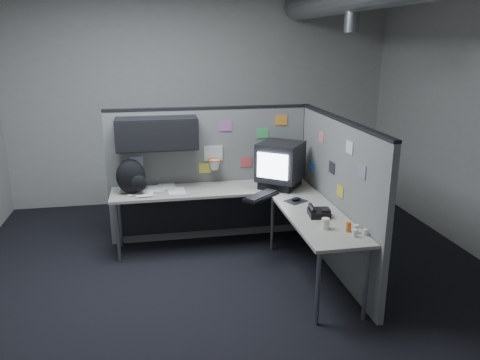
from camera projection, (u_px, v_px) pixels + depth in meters
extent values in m
cube|color=black|center=(237.00, 286.00, 4.70)|extent=(5.60, 5.60, 0.01)
cube|color=#9E9E99|center=(202.00, 95.00, 6.88)|extent=(5.60, 0.01, 3.20)
cube|color=#9E9E99|center=(382.00, 272.00, 1.60)|extent=(5.60, 0.01, 3.20)
cylinder|color=slate|center=(352.00, 18.00, 4.96)|extent=(0.16, 0.16, 0.30)
cube|color=slate|center=(210.00, 175.00, 5.68)|extent=(2.43, 0.06, 1.60)
cube|color=black|center=(209.00, 108.00, 5.45)|extent=(2.43, 0.07, 0.03)
cube|color=black|center=(304.00, 170.00, 5.89)|extent=(0.07, 0.07, 1.60)
cube|color=black|center=(157.00, 133.00, 5.22)|extent=(0.90, 0.35, 0.35)
cube|color=black|center=(157.00, 136.00, 5.05)|extent=(0.90, 0.02, 0.33)
cube|color=silver|center=(213.00, 153.00, 5.57)|extent=(0.22, 0.02, 0.18)
torus|color=#D85914|center=(214.00, 160.00, 5.50)|extent=(0.16, 0.16, 0.01)
cone|color=white|center=(214.00, 165.00, 5.52)|extent=(0.14, 0.14, 0.11)
cube|color=silver|center=(137.00, 161.00, 5.43)|extent=(0.15, 0.01, 0.12)
cube|color=#B266B2|center=(225.00, 126.00, 5.51)|extent=(0.15, 0.01, 0.12)
cube|color=#CC4C4C|center=(246.00, 162.00, 5.68)|extent=(0.15, 0.01, 0.12)
cube|color=#4CB266|center=(262.00, 133.00, 5.62)|extent=(0.15, 0.01, 0.12)
cube|color=orange|center=(281.00, 120.00, 5.62)|extent=(0.15, 0.01, 0.12)
cube|color=#E5D84C|center=(205.00, 168.00, 5.61)|extent=(0.15, 0.01, 0.12)
cube|color=slate|center=(336.00, 197.00, 4.87)|extent=(0.06, 2.23, 1.60)
cube|color=black|center=(341.00, 119.00, 4.64)|extent=(0.07, 2.23, 0.03)
cube|color=#D87F7F|center=(321.00, 137.00, 5.11)|extent=(0.01, 0.15, 0.12)
cube|color=#26262D|center=(332.00, 168.00, 4.86)|extent=(0.01, 0.15, 0.12)
cube|color=silver|center=(349.00, 148.00, 4.39)|extent=(0.01, 0.15, 0.12)
cube|color=#337FCC|center=(312.00, 167.00, 5.46)|extent=(0.01, 0.15, 0.12)
cube|color=gray|center=(362.00, 171.00, 4.15)|extent=(0.01, 0.15, 0.12)
cube|color=gold|center=(340.00, 191.00, 4.67)|extent=(0.01, 0.15, 0.12)
cube|color=#9D9A8D|center=(213.00, 190.00, 5.40)|extent=(2.30, 0.56, 0.03)
cube|color=#9D9A8D|center=(316.00, 217.00, 4.56)|extent=(0.56, 1.55, 0.03)
cube|color=black|center=(211.00, 209.00, 5.70)|extent=(2.18, 0.02, 0.55)
cylinder|color=gray|center=(118.00, 233.00, 5.10)|extent=(0.04, 0.04, 0.70)
cylinder|color=gray|center=(120.00, 219.00, 5.52)|extent=(0.04, 0.04, 0.70)
cylinder|color=gray|center=(272.00, 222.00, 5.41)|extent=(0.04, 0.04, 0.70)
cylinder|color=gray|center=(318.00, 288.00, 3.96)|extent=(0.04, 0.04, 0.70)
cylinder|color=gray|center=(366.00, 283.00, 4.04)|extent=(0.04, 0.04, 0.70)
cube|color=black|center=(280.00, 183.00, 5.45)|extent=(0.57, 0.58, 0.09)
cube|color=black|center=(280.00, 161.00, 5.37)|extent=(0.64, 0.64, 0.44)
cube|color=silver|center=(272.00, 166.00, 5.16)|extent=(0.30, 0.23, 0.28)
cube|color=black|center=(261.00, 196.00, 5.07)|extent=(0.46, 0.44, 0.03)
cube|color=black|center=(261.00, 195.00, 5.06)|extent=(0.42, 0.39, 0.01)
cube|color=black|center=(296.00, 201.00, 4.96)|extent=(0.27, 0.25, 0.01)
ellipsoid|color=black|center=(296.00, 199.00, 4.95)|extent=(0.12, 0.09, 0.04)
cube|color=black|center=(319.00, 213.00, 4.54)|extent=(0.22, 0.24, 0.06)
cylinder|color=black|center=(312.00, 208.00, 4.53)|extent=(0.07, 0.20, 0.04)
cube|color=black|center=(325.00, 209.00, 4.52)|extent=(0.10, 0.13, 0.02)
cylinder|color=silver|center=(356.00, 229.00, 4.13)|extent=(0.06, 0.06, 0.08)
cylinder|color=silver|center=(355.00, 233.00, 4.05)|extent=(0.06, 0.06, 0.07)
cylinder|color=silver|center=(365.00, 232.00, 4.08)|extent=(0.05, 0.05, 0.06)
cylinder|color=#D85914|center=(349.00, 227.00, 4.15)|extent=(0.06, 0.06, 0.09)
cylinder|color=silver|center=(326.00, 224.00, 4.21)|extent=(0.09, 0.09, 0.10)
cube|color=white|center=(176.00, 191.00, 5.30)|extent=(0.20, 0.27, 0.00)
cube|color=white|center=(156.00, 189.00, 5.38)|extent=(0.20, 0.28, 0.00)
cube|color=white|center=(136.00, 192.00, 5.24)|extent=(0.20, 0.28, 0.00)
cube|color=white|center=(167.00, 186.00, 5.45)|extent=(0.20, 0.28, 0.00)
cube|color=white|center=(144.00, 193.00, 5.19)|extent=(0.20, 0.28, 0.00)
cube|color=white|center=(127.00, 189.00, 5.32)|extent=(0.20, 0.27, 0.00)
ellipsoid|color=black|center=(131.00, 176.00, 5.17)|extent=(0.38, 0.33, 0.39)
ellipsoid|color=black|center=(139.00, 183.00, 5.10)|extent=(0.20, 0.15, 0.18)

